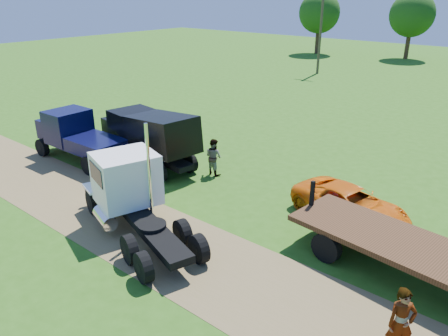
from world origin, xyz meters
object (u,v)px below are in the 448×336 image
Objects in this scene: flatbed_trailer at (420,256)px; spectator_a at (401,323)px; navy_truck at (75,135)px; orange_pickup at (350,204)px; black_dump_truck at (148,134)px; white_semi_tractor at (127,190)px.

spectator_a is at bearing -73.64° from flatbed_trailer.
navy_truck is at bearing -171.38° from flatbed_trailer.
flatbed_trailer is (17.92, 0.70, -0.43)m from navy_truck.
black_dump_truck is at bearing 108.31° from orange_pickup.
white_semi_tractor reaches higher than navy_truck.
white_semi_tractor is 1.00× the size of black_dump_truck.
black_dump_truck reaches higher than spectator_a.
orange_pickup is (10.84, 1.12, -1.03)m from black_dump_truck.
navy_truck is 0.71× the size of flatbed_trailer.
spectator_a is (10.65, -0.02, -0.48)m from white_semi_tractor.
spectator_a is at bearing 18.02° from white_semi_tractor.
white_semi_tractor reaches higher than orange_pickup.
navy_truck is at bearing 114.60° from orange_pickup.
black_dump_truck is 0.84× the size of flatbed_trailer.
navy_truck is 14.86m from orange_pickup.
flatbed_trailer is at bearing 55.95° from spectator_a.
orange_pickup is at bearing 80.30° from spectator_a.
flatbed_trailer is (10.04, 3.44, -0.55)m from white_semi_tractor.
navy_truck reaches higher than orange_pickup.
flatbed_trailer is (3.42, -2.43, 0.25)m from orange_pickup.
orange_pickup is at bearing 10.99° from navy_truck.
spectator_a reaches higher than orange_pickup.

